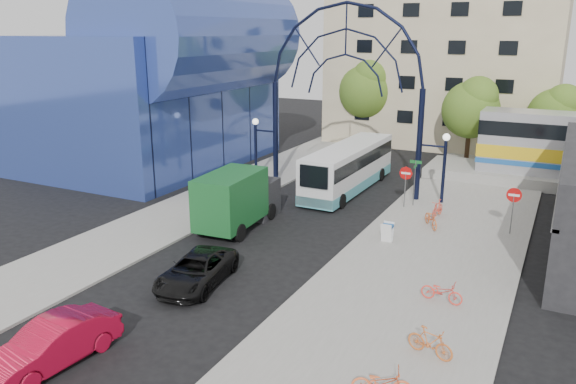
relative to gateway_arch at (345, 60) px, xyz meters
The scene contains 22 objects.
ground 16.41m from the gateway_arch, 90.00° to the right, with size 120.00×120.00×0.00m, color black.
sidewalk_east 15.37m from the gateway_arch, 51.34° to the right, with size 8.00×56.00×0.12m, color gray.
plaza_west 13.36m from the gateway_arch, 129.09° to the right, with size 5.00×50.00×0.12m, color gray.
gateway_arch is the anchor object (origin of this frame).
stop_sign 8.37m from the gateway_arch, 22.63° to the right, with size 0.80×0.07×2.50m.
do_not_enter_sign 13.43m from the gateway_arch, 19.99° to the right, with size 0.76×0.07×2.48m.
street_name_sign 8.38m from the gateway_arch, 15.07° to the right, with size 0.70×0.70×2.80m.
sandwich_board 12.52m from the gateway_arch, 55.09° to the right, with size 0.55×0.61×0.99m.
transit_hall 15.45m from the gateway_arch, behind, with size 16.50×18.00×14.50m.
apartment_block 21.12m from the gateway_arch, 84.55° to the left, with size 20.00×12.10×14.00m.
tree_north_a 13.98m from the gateway_arch, 62.83° to the left, with size 4.48×4.48×7.00m.
tree_north_b 16.72m from the gateway_arch, 103.68° to the left, with size 5.12×5.12×8.00m.
tree_north_c 18.95m from the gateway_arch, 48.96° to the left, with size 4.16×4.16×6.50m.
city_bus 7.00m from the gateway_arch, 58.22° to the left, with size 2.73×11.03×3.01m.
green_truck 11.76m from the gateway_arch, 104.80° to the right, with size 2.77×6.43×3.18m.
black_suv 18.04m from the gateway_arch, 90.49° to the right, with size 2.15×4.66×1.30m, color black.
red_sedan 24.44m from the gateway_arch, 91.88° to the right, with size 1.56×4.48×1.48m, color #B20A29.
bike_near_a 11.69m from the gateway_arch, 34.41° to the right, with size 0.63×1.81×0.95m, color orange.
bike_near_b 10.98m from the gateway_arch, 22.78° to the right, with size 0.46×1.63×0.98m, color #EC432F.
bike_far_a 18.22m from the gateway_arch, 54.73° to the right, with size 0.58×1.65×0.87m, color #F43E30.
bike_far_b 21.53m from the gateway_arch, 60.24° to the right, with size 0.46×1.63×0.98m, color #CC6228.
bike_far_c 23.53m from the gateway_arch, 65.50° to the right, with size 0.61×1.76×0.92m, color orange.
Camera 1 is at (13.09, -19.86, 10.35)m, focal length 35.00 mm.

